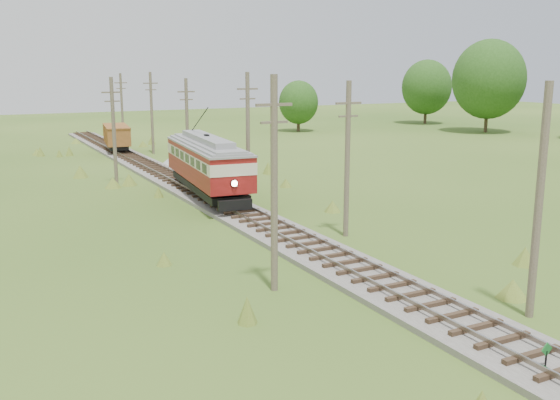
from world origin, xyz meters
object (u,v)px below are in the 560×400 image
gondola (117,136)px  gravel_pile (181,158)px  streetcar (207,161)px  switch_marker (546,356)px

gondola → gravel_pile: (3.72, -11.00, -1.32)m
gondola → gravel_pile: gondola is taller
streetcar → gravel_pile: size_ratio=3.56×
switch_marker → streetcar: streetcar is taller
streetcar → gondola: (0.00, 28.47, -0.86)m
gondola → gravel_pile: 11.69m
switch_marker → gondola: 57.97m
streetcar → gondola: streetcar is taller
switch_marker → gondola: size_ratio=0.14×
switch_marker → streetcar: 29.56m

